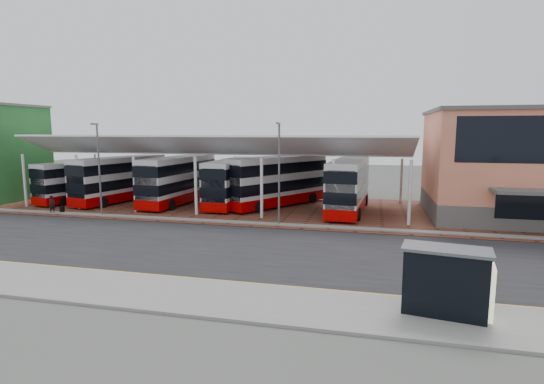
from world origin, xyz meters
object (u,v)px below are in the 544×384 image
object	(u,v)px
bus_3	(233,182)
bus_1	(120,179)
terminal	(543,164)
bus_0	(82,181)
bus_2	(179,180)
bus_5	(349,186)
bus_4	(277,181)
pedestrian	(52,204)
bus_shelter	(453,276)

from	to	relation	value
bus_3	bus_1	bearing A→B (deg)	-175.94
bus_3	terminal	bearing A→B (deg)	-0.14
terminal	bus_0	bearing A→B (deg)	-178.80
bus_2	bus_5	bearing A→B (deg)	2.43
bus_0	bus_4	distance (m)	21.09
bus_0	pedestrian	xyz separation A→B (m)	(2.21, -7.00, -1.26)
terminal	bus_5	xyz separation A→B (m)	(-15.98, -0.75, -2.23)
terminal	bus_1	distance (m)	39.74
bus_0	bus_shelter	world-z (taller)	bus_0
bus_5	pedestrian	distance (m)	26.86
bus_2	bus_0	bearing A→B (deg)	-171.67
bus_1	bus_5	size ratio (longest dim) A/B	0.99
bus_3	bus_5	distance (m)	11.52
bus_2	pedestrian	distance (m)	11.71
bus_1	bus_2	bearing A→B (deg)	14.83
bus_0	bus_3	bearing A→B (deg)	17.44
terminal	bus_0	size ratio (longest dim) A/B	1.77
bus_3	pedestrian	size ratio (longest dim) A/B	6.78
bus_0	pedestrian	bearing A→B (deg)	-59.21
pedestrian	bus_5	bearing A→B (deg)	-52.70
pedestrian	bus_shelter	bearing A→B (deg)	-93.68
bus_2	bus_4	xyz separation A→B (m)	(10.18, 0.82, 0.06)
bus_shelter	terminal	bearing A→B (deg)	74.13
bus_1	bus_shelter	distance (m)	36.56
terminal	bus_3	world-z (taller)	terminal
bus_1	bus_2	xyz separation A→B (m)	(6.49, 0.31, 0.05)
bus_0	bus_4	size ratio (longest dim) A/B	0.90
terminal	bus_shelter	distance (m)	25.29
bus_0	pedestrian	size ratio (longest dim) A/B	6.38
bus_0	bus_4	xyz separation A→B (m)	(21.03, 1.57, 0.35)
bus_2	pedestrian	bearing A→B (deg)	-133.72
bus_4	bus_5	size ratio (longest dim) A/B	0.98
bus_1	bus_3	world-z (taller)	bus_1
bus_2	bus_5	world-z (taller)	bus_2
bus_3	bus_4	world-z (taller)	bus_4
bus_1	bus_4	distance (m)	16.71
bus_0	bus_shelter	size ratio (longest dim) A/B	2.89
bus_5	terminal	bearing A→B (deg)	6.34
bus_2	bus_4	size ratio (longest dim) A/B	1.02
bus_3	bus_4	distance (m)	4.47
bus_0	bus_3	size ratio (longest dim) A/B	0.94
bus_2	bus_3	world-z (taller)	bus_2
bus_0	bus_1	world-z (taller)	bus_1
bus_1	pedestrian	size ratio (longest dim) A/B	7.15
bus_1	bus_0	bearing A→B (deg)	-162.20
bus_1	bus_2	distance (m)	6.50
bus_0	bus_5	bearing A→B (deg)	13.63
pedestrian	bus_0	bearing A→B (deg)	39.29
bus_3	bus_5	xyz separation A→B (m)	(11.47, -1.04, 0.11)
bus_2	bus_5	size ratio (longest dim) A/B	1.00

